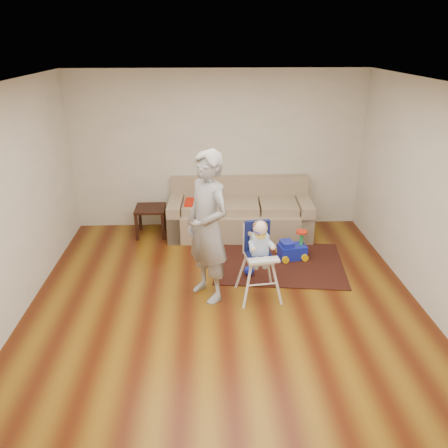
{
  "coord_description": "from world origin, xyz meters",
  "views": [
    {
      "loc": [
        -0.22,
        -4.61,
        3.16
      ],
      "look_at": [
        0.0,
        0.4,
        1.0
      ],
      "focal_mm": 35.0,
      "sensor_mm": 36.0,
      "label": 1
    }
  ],
  "objects_px": {
    "toy_ball": "(249,271)",
    "adult": "(208,228)",
    "high_chair": "(259,261)",
    "sofa": "(240,208)",
    "side_table": "(151,221)",
    "ride_on_toy": "(293,245)"
  },
  "relations": [
    {
      "from": "toy_ball",
      "to": "adult",
      "type": "xyz_separation_m",
      "value": [
        -0.58,
        -0.48,
        0.89
      ]
    },
    {
      "from": "adult",
      "to": "high_chair",
      "type": "bearing_deg",
      "value": 50.19
    },
    {
      "from": "sofa",
      "to": "side_table",
      "type": "height_order",
      "value": "sofa"
    },
    {
      "from": "sofa",
      "to": "adult",
      "type": "relative_size",
      "value": 1.25
    },
    {
      "from": "high_chair",
      "to": "adult",
      "type": "relative_size",
      "value": 0.55
    },
    {
      "from": "side_table",
      "to": "high_chair",
      "type": "relative_size",
      "value": 0.46
    },
    {
      "from": "ride_on_toy",
      "to": "adult",
      "type": "bearing_deg",
      "value": -152.51
    },
    {
      "from": "side_table",
      "to": "ride_on_toy",
      "type": "bearing_deg",
      "value": -23.98
    },
    {
      "from": "side_table",
      "to": "high_chair",
      "type": "xyz_separation_m",
      "value": [
        1.61,
        -2.02,
        0.27
      ]
    },
    {
      "from": "side_table",
      "to": "ride_on_toy",
      "type": "relative_size",
      "value": 1.13
    },
    {
      "from": "side_table",
      "to": "ride_on_toy",
      "type": "xyz_separation_m",
      "value": [
        2.25,
        -1.0,
        -0.01
      ]
    },
    {
      "from": "ride_on_toy",
      "to": "toy_ball",
      "type": "relative_size",
      "value": 3.06
    },
    {
      "from": "side_table",
      "to": "high_chair",
      "type": "height_order",
      "value": "high_chair"
    },
    {
      "from": "sofa",
      "to": "high_chair",
      "type": "distance_m",
      "value": 2.0
    },
    {
      "from": "sofa",
      "to": "side_table",
      "type": "distance_m",
      "value": 1.53
    },
    {
      "from": "side_table",
      "to": "ride_on_toy",
      "type": "height_order",
      "value": "side_table"
    },
    {
      "from": "ride_on_toy",
      "to": "high_chair",
      "type": "xyz_separation_m",
      "value": [
        -0.65,
        -1.02,
        0.28
      ]
    },
    {
      "from": "high_chair",
      "to": "adult",
      "type": "distance_m",
      "value": 0.8
    },
    {
      "from": "sofa",
      "to": "ride_on_toy",
      "type": "bearing_deg",
      "value": -50.22
    },
    {
      "from": "ride_on_toy",
      "to": "adult",
      "type": "height_order",
      "value": "adult"
    },
    {
      "from": "sofa",
      "to": "high_chair",
      "type": "height_order",
      "value": "high_chair"
    },
    {
      "from": "side_table",
      "to": "adult",
      "type": "distance_m",
      "value": 2.32
    }
  ]
}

